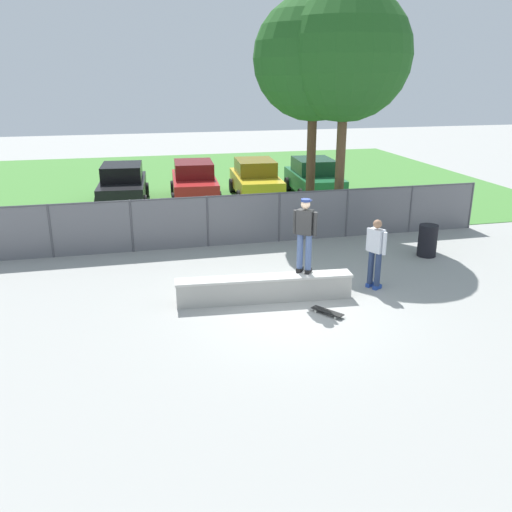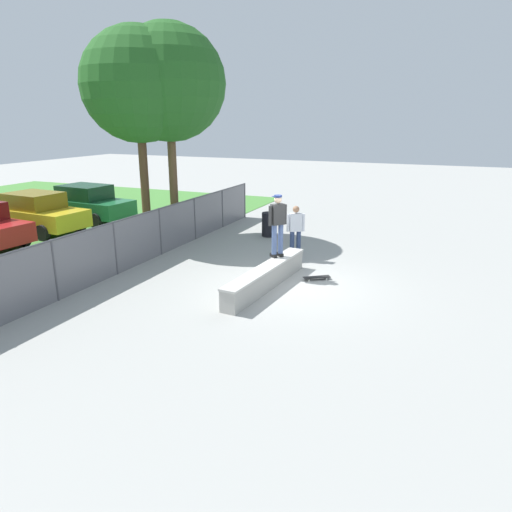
{
  "view_description": "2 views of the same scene",
  "coord_description": "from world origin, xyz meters",
  "px_view_note": "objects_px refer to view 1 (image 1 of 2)",
  "views": [
    {
      "loc": [
        -3.49,
        -11.05,
        5.27
      ],
      "look_at": [
        -0.62,
        1.03,
        1.03
      ],
      "focal_mm": 37.82,
      "sensor_mm": 36.0,
      "label": 1
    },
    {
      "loc": [
        -11.91,
        -3.91,
        4.53
      ],
      "look_at": [
        -0.61,
        0.92,
        0.93
      ],
      "focal_mm": 32.75,
      "sensor_mm": 36.0,
      "label": 2
    }
  ],
  "objects_px": {
    "car_black": "(123,184)",
    "trash_bin": "(428,241)",
    "skateboarder": "(305,232)",
    "bystander": "(376,251)",
    "concrete_ledge": "(265,288)",
    "car_yellow": "(256,179)",
    "tree_near_right": "(346,55)",
    "car_red": "(194,181)",
    "skateboard": "(327,312)",
    "tree_near_left": "(314,59)",
    "car_green": "(314,178)"
  },
  "relations": [
    {
      "from": "car_black",
      "to": "trash_bin",
      "type": "bearing_deg",
      "value": -45.67
    },
    {
      "from": "skateboarder",
      "to": "bystander",
      "type": "relative_size",
      "value": 1.01
    },
    {
      "from": "concrete_ledge",
      "to": "car_yellow",
      "type": "bearing_deg",
      "value": 77.74
    },
    {
      "from": "tree_near_right",
      "to": "car_red",
      "type": "height_order",
      "value": "tree_near_right"
    },
    {
      "from": "concrete_ledge",
      "to": "car_yellow",
      "type": "distance_m",
      "value": 11.42
    },
    {
      "from": "bystander",
      "to": "car_black",
      "type": "bearing_deg",
      "value": 119.18
    },
    {
      "from": "car_yellow",
      "to": "car_black",
      "type": "bearing_deg",
      "value": 179.2
    },
    {
      "from": "skateboard",
      "to": "tree_near_left",
      "type": "bearing_deg",
      "value": 74.43
    },
    {
      "from": "car_yellow",
      "to": "trash_bin",
      "type": "height_order",
      "value": "car_yellow"
    },
    {
      "from": "skateboard",
      "to": "car_black",
      "type": "distance_m",
      "value": 13.16
    },
    {
      "from": "skateboard",
      "to": "skateboarder",
      "type": "bearing_deg",
      "value": 99.89
    },
    {
      "from": "concrete_ledge",
      "to": "tree_near_right",
      "type": "bearing_deg",
      "value": 53.76
    },
    {
      "from": "car_green",
      "to": "trash_bin",
      "type": "xyz_separation_m",
      "value": [
        0.58,
        -8.72,
        -0.36
      ]
    },
    {
      "from": "car_black",
      "to": "trash_bin",
      "type": "xyz_separation_m",
      "value": [
        8.88,
        -9.09,
        -0.36
      ]
    },
    {
      "from": "car_green",
      "to": "tree_near_left",
      "type": "bearing_deg",
      "value": -110.97
    },
    {
      "from": "tree_near_left",
      "to": "car_yellow",
      "type": "distance_m",
      "value": 6.9
    },
    {
      "from": "skateboard",
      "to": "bystander",
      "type": "distance_m",
      "value": 2.32
    },
    {
      "from": "tree_near_right",
      "to": "car_yellow",
      "type": "xyz_separation_m",
      "value": [
        -1.64,
        5.61,
        -4.95
      ]
    },
    {
      "from": "concrete_ledge",
      "to": "skateboard",
      "type": "height_order",
      "value": "concrete_ledge"
    },
    {
      "from": "tree_near_left",
      "to": "car_black",
      "type": "bearing_deg",
      "value": 143.16
    },
    {
      "from": "tree_near_right",
      "to": "car_yellow",
      "type": "relative_size",
      "value": 1.84
    },
    {
      "from": "skateboard",
      "to": "car_red",
      "type": "bearing_deg",
      "value": 96.78
    },
    {
      "from": "concrete_ledge",
      "to": "car_red",
      "type": "distance_m",
      "value": 11.3
    },
    {
      "from": "concrete_ledge",
      "to": "skateboarder",
      "type": "height_order",
      "value": "skateboarder"
    },
    {
      "from": "car_yellow",
      "to": "bystander",
      "type": "distance_m",
      "value": 11.03
    },
    {
      "from": "car_black",
      "to": "car_green",
      "type": "xyz_separation_m",
      "value": [
        8.29,
        -0.37,
        0.0
      ]
    },
    {
      "from": "skateboarder",
      "to": "car_black",
      "type": "xyz_separation_m",
      "value": [
        -4.27,
        11.18,
        -0.81
      ]
    },
    {
      "from": "skateboard",
      "to": "car_red",
      "type": "relative_size",
      "value": 0.18
    },
    {
      "from": "concrete_ledge",
      "to": "skateboarder",
      "type": "bearing_deg",
      "value": 3.04
    },
    {
      "from": "skateboarder",
      "to": "car_red",
      "type": "relative_size",
      "value": 0.43
    },
    {
      "from": "concrete_ledge",
      "to": "tree_near_right",
      "type": "relative_size",
      "value": 0.54
    },
    {
      "from": "tree_near_left",
      "to": "car_green",
      "type": "xyz_separation_m",
      "value": [
        1.74,
        4.54,
        -4.85
      ]
    },
    {
      "from": "skateboard",
      "to": "tree_near_left",
      "type": "distance_m",
      "value": 9.55
    },
    {
      "from": "car_red",
      "to": "car_yellow",
      "type": "height_order",
      "value": "same"
    },
    {
      "from": "trash_bin",
      "to": "tree_near_right",
      "type": "bearing_deg",
      "value": 114.36
    },
    {
      "from": "tree_near_right",
      "to": "car_yellow",
      "type": "distance_m",
      "value": 7.66
    },
    {
      "from": "car_red",
      "to": "skateboard",
      "type": "bearing_deg",
      "value": -83.22
    },
    {
      "from": "concrete_ledge",
      "to": "skateboard",
      "type": "distance_m",
      "value": 1.66
    },
    {
      "from": "tree_near_left",
      "to": "car_green",
      "type": "distance_m",
      "value": 6.87
    },
    {
      "from": "car_green",
      "to": "car_yellow",
      "type": "bearing_deg",
      "value": 173.7
    },
    {
      "from": "skateboard",
      "to": "car_black",
      "type": "height_order",
      "value": "car_black"
    },
    {
      "from": "skateboard",
      "to": "trash_bin",
      "type": "relative_size",
      "value": 0.8
    },
    {
      "from": "tree_near_right",
      "to": "car_black",
      "type": "xyz_separation_m",
      "value": [
        -7.34,
        5.69,
        -4.95
      ]
    },
    {
      "from": "concrete_ledge",
      "to": "car_green",
      "type": "xyz_separation_m",
      "value": [
        5.02,
        10.86,
        0.53
      ]
    },
    {
      "from": "tree_near_left",
      "to": "trash_bin",
      "type": "height_order",
      "value": "tree_near_left"
    },
    {
      "from": "car_black",
      "to": "car_red",
      "type": "relative_size",
      "value": 1.0
    },
    {
      "from": "trash_bin",
      "to": "skateboarder",
      "type": "bearing_deg",
      "value": -155.58
    },
    {
      "from": "skateboard",
      "to": "car_red",
      "type": "height_order",
      "value": "car_red"
    },
    {
      "from": "skateboard",
      "to": "tree_near_right",
      "type": "distance_m",
      "value": 9.24
    },
    {
      "from": "concrete_ledge",
      "to": "bystander",
      "type": "bearing_deg",
      "value": 2.59
    }
  ]
}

